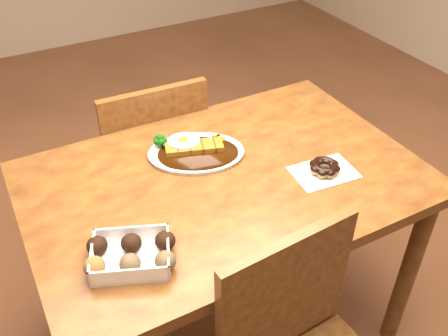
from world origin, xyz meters
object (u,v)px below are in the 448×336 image
chair_far (150,162)px  katsu_curry_plate (194,150)px  pon_de_ring (324,168)px  donut_box (131,254)px  table (225,201)px

chair_far → katsu_curry_plate: chair_far is taller
chair_far → pon_de_ring: size_ratio=4.21×
katsu_curry_plate → pon_de_ring: size_ratio=1.77×
pon_de_ring → chair_far: bearing=117.1°
katsu_curry_plate → donut_box: bearing=-134.7°
katsu_curry_plate → donut_box: katsu_curry_plate is taller
chair_far → table: bearing=98.7°
katsu_curry_plate → pon_de_ring: bearing=-41.8°
pon_de_ring → donut_box: bearing=-174.3°
table → donut_box: bearing=-152.7°
donut_box → pon_de_ring: size_ratio=1.15×
table → pon_de_ring: size_ratio=5.81×
donut_box → pon_de_ring: donut_box is taller
chair_far → pon_de_ring: (0.34, -0.66, 0.29)m
chair_far → donut_box: 0.85m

